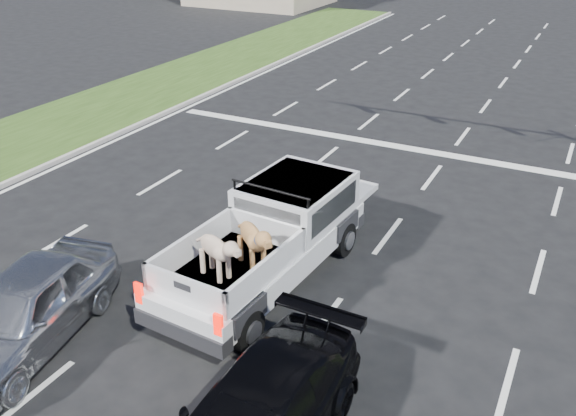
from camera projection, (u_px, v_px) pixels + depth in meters
name	position (u px, v px, depth m)	size (l,w,h in m)	color
ground	(243.00, 301.00, 12.53)	(160.00, 160.00, 0.00)	black
road_markings	(359.00, 184.00, 17.74)	(17.75, 60.00, 0.01)	silver
grass_median_left	(56.00, 128.00, 21.98)	(5.00, 60.00, 0.10)	#273F13
curb_left	(108.00, 138.00, 20.97)	(0.15, 60.00, 0.14)	#9B948E
pickup_truck	(270.00, 237.00, 12.92)	(2.45, 5.77, 2.12)	black
silver_sedan	(24.00, 309.00, 11.05)	(1.74, 4.33, 1.48)	#B3B6BA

